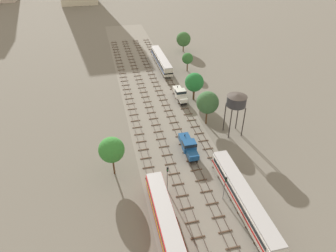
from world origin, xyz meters
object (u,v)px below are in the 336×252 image
at_px(water_tower, 237,101).
at_px(signal_post_near, 167,176).
at_px(shunter_loco_centre_left_mid, 189,146).
at_px(passenger_coach_centre_near, 243,198).
at_px(shunter_loco_centre_midfar, 180,94).
at_px(passenger_coach_far_left_nearest, 168,228).
at_px(passenger_coach_centre_far, 161,60).
at_px(signal_post_nearest, 225,185).

xyz_separation_m(water_tower, signal_post_near, (-19.19, -14.43, -5.15)).
bearing_deg(shunter_loco_centre_left_mid, passenger_coach_centre_near, -74.55).
distance_m(passenger_coach_centre_near, shunter_loco_centre_midfar, 40.09).
relative_size(passenger_coach_centre_near, water_tower, 2.13).
height_order(shunter_loco_centre_left_mid, signal_post_near, signal_post_near).
relative_size(passenger_coach_far_left_nearest, passenger_coach_centre_near, 1.00).
bearing_deg(signal_post_near, shunter_loco_centre_left_mid, 54.11).
distance_m(passenger_coach_centre_near, passenger_coach_centre_far, 64.57).
bearing_deg(shunter_loco_centre_left_mid, signal_post_nearest, -80.62).
height_order(shunter_loco_centre_left_mid, passenger_coach_centre_far, passenger_coach_centre_far).
xyz_separation_m(passenger_coach_centre_near, passenger_coach_centre_far, (0.00, 64.57, 0.00)).
height_order(water_tower, signal_post_nearest, water_tower).
bearing_deg(passenger_coach_centre_near, signal_post_near, 148.28).
xyz_separation_m(shunter_loco_centre_left_mid, passenger_coach_centre_far, (4.61, 47.90, 0.60)).
distance_m(passenger_coach_centre_near, water_tower, 23.68).
bearing_deg(passenger_coach_far_left_nearest, water_tower, 48.83).
xyz_separation_m(shunter_loco_centre_midfar, passenger_coach_centre_far, (-0.00, 24.49, 0.60)).
xyz_separation_m(shunter_loco_centre_left_mid, signal_post_near, (-6.91, -9.55, 1.58)).
bearing_deg(passenger_coach_far_left_nearest, shunter_loco_centre_left_mid, 64.92).
relative_size(water_tower, signal_post_nearest, 1.92).
height_order(shunter_loco_centre_midfar, passenger_coach_centre_far, passenger_coach_centre_far).
height_order(passenger_coach_centre_near, signal_post_near, signal_post_near).
distance_m(shunter_loco_centre_midfar, signal_post_near, 34.96).
xyz_separation_m(passenger_coach_centre_near, signal_post_near, (-11.52, 7.12, 0.98)).
height_order(passenger_coach_far_left_nearest, water_tower, water_tower).
height_order(shunter_loco_centre_midfar, signal_post_near, signal_post_near).
bearing_deg(passenger_coach_far_left_nearest, shunter_loco_centre_midfar, 72.22).
bearing_deg(passenger_coach_centre_near, water_tower, 70.41).
height_order(passenger_coach_far_left_nearest, signal_post_near, signal_post_near).
relative_size(passenger_coach_far_left_nearest, signal_post_nearest, 4.09).
distance_m(passenger_coach_far_left_nearest, shunter_loco_centre_midfar, 45.28).
bearing_deg(passenger_coach_centre_near, signal_post_nearest, 130.24).
bearing_deg(signal_post_near, water_tower, 36.95).
bearing_deg(shunter_loco_centre_left_mid, water_tower, 21.68).
relative_size(shunter_loco_centre_left_mid, passenger_coach_centre_far, 0.38).
height_order(shunter_loco_centre_midfar, water_tower, water_tower).
bearing_deg(signal_post_near, passenger_coach_centre_far, 78.66).
relative_size(passenger_coach_centre_far, signal_post_near, 3.87).
height_order(passenger_coach_far_left_nearest, passenger_coach_centre_near, same).
bearing_deg(water_tower, passenger_coach_far_left_nearest, -131.17).
bearing_deg(shunter_loco_centre_midfar, passenger_coach_far_left_nearest, -107.78).
bearing_deg(shunter_loco_centre_midfar, shunter_loco_centre_left_mid, -101.13).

